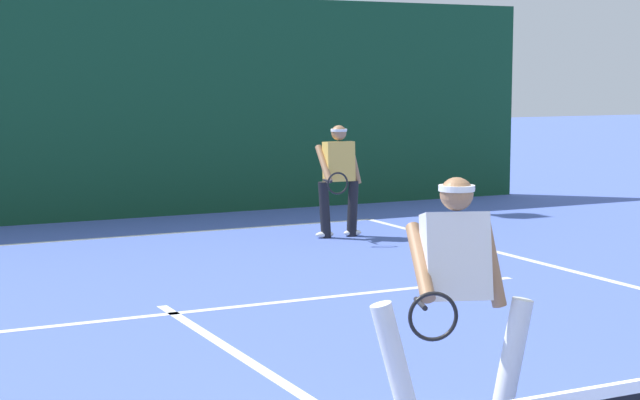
# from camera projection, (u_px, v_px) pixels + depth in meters

# --- Properties ---
(court_line_baseline_far) EXTENTS (9.38, 0.10, 0.01)m
(court_line_baseline_far) POSITION_uv_depth(u_px,v_px,m) (60.00, 241.00, 13.88)
(court_line_baseline_far) COLOR white
(court_line_baseline_far) RESTS_ON ground_plane
(court_line_service) EXTENTS (7.65, 0.10, 0.01)m
(court_line_service) POSITION_uv_depth(u_px,v_px,m) (174.00, 313.00, 9.70)
(court_line_service) COLOR white
(court_line_service) RESTS_ON ground_plane
(court_line_centre) EXTENTS (0.10, 6.40, 0.01)m
(court_line_centre) POSITION_uv_depth(u_px,v_px,m) (307.00, 398.00, 7.17)
(court_line_centre) COLOR white
(court_line_centre) RESTS_ON ground_plane
(player_near) EXTENTS (1.11, 0.87, 1.58)m
(player_near) POSITION_uv_depth(u_px,v_px,m) (455.00, 289.00, 6.59)
(player_near) COLOR silver
(player_near) RESTS_ON ground_plane
(player_far) EXTENTS (0.80, 0.84, 1.52)m
(player_far) POSITION_uv_depth(u_px,v_px,m) (339.00, 176.00, 14.13)
(player_far) COLOR black
(player_far) RESTS_ON ground_plane
(back_fence_windscreen) EXTENTS (17.24, 0.12, 3.41)m
(back_fence_windscreen) POSITION_uv_depth(u_px,v_px,m) (29.00, 108.00, 15.29)
(back_fence_windscreen) COLOR #134127
(back_fence_windscreen) RESTS_ON ground_plane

